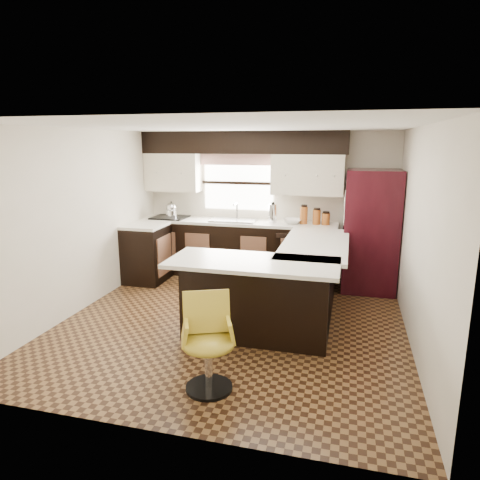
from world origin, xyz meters
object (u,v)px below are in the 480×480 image
(refrigerator, at_px, (371,231))
(bar_chair, at_px, (208,345))
(peninsula_return, at_px, (256,300))
(peninsula_long, at_px, (310,278))

(refrigerator, height_order, bar_chair, refrigerator)
(peninsula_return, bearing_deg, bar_chair, -98.76)
(peninsula_long, xyz_separation_m, bar_chair, (-0.71, -2.15, -0.01))
(bar_chair, bearing_deg, refrigerator, 42.38)
(peninsula_long, height_order, bar_chair, peninsula_long)
(peninsula_long, xyz_separation_m, refrigerator, (0.79, 1.10, 0.47))
(peninsula_return, relative_size, refrigerator, 0.90)
(refrigerator, bearing_deg, peninsula_long, -125.53)
(peninsula_long, bearing_deg, bar_chair, -108.18)
(refrigerator, bearing_deg, peninsula_return, -122.28)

